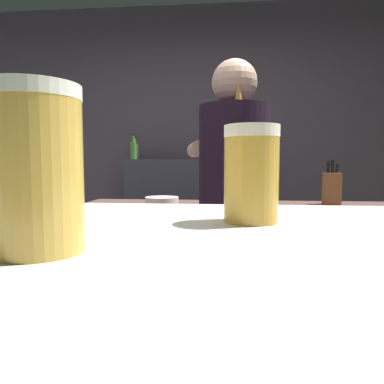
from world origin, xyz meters
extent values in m
cube|color=#4A444E|center=(0.00, 2.20, 1.35)|extent=(5.20, 0.10, 2.70)
cube|color=brown|center=(0.35, 0.76, 0.44)|extent=(2.10, 0.60, 0.88)
cube|color=#383844|center=(-0.24, 1.92, 0.59)|extent=(0.94, 0.36, 1.18)
cube|color=#282930|center=(0.26, 0.31, 0.43)|extent=(0.28, 0.20, 0.86)
cylinder|color=black|center=(0.26, 0.31, 1.14)|extent=(0.34, 0.34, 0.57)
sphere|color=tan|center=(0.26, 0.31, 1.53)|extent=(0.22, 0.22, 0.22)
cone|color=#B27A33|center=(0.28, 0.21, 1.27)|extent=(0.18, 0.18, 0.53)
cylinder|color=tan|center=(0.07, 0.44, 1.22)|extent=(0.13, 0.33, 0.08)
cylinder|color=tan|center=(0.40, 0.49, 1.22)|extent=(0.13, 0.33, 0.08)
cube|color=#945933|center=(0.89, 0.86, 0.98)|extent=(0.10, 0.08, 0.20)
cylinder|color=black|center=(0.87, 0.86, 1.12)|extent=(0.02, 0.02, 0.07)
cylinder|color=black|center=(0.89, 0.86, 1.12)|extent=(0.02, 0.02, 0.08)
cylinder|color=black|center=(0.92, 0.86, 1.11)|extent=(0.02, 0.02, 0.06)
cylinder|color=silver|center=(-0.16, 0.68, 0.91)|extent=(0.20, 0.20, 0.06)
cube|color=silver|center=(0.54, 0.71, 0.89)|extent=(0.24, 0.10, 0.01)
cylinder|color=gold|center=(0.05, -1.15, 1.14)|extent=(0.08, 0.08, 0.13)
cylinder|color=white|center=(0.05, -1.15, 1.21)|extent=(0.08, 0.08, 0.01)
cylinder|color=gold|center=(0.25, -0.97, 1.13)|extent=(0.07, 0.07, 0.11)
cylinder|color=white|center=(0.25, -0.97, 1.19)|extent=(0.07, 0.07, 0.02)
cylinder|color=#468837|center=(-0.64, 1.82, 1.26)|extent=(0.06, 0.06, 0.16)
cylinder|color=#468837|center=(-0.64, 1.82, 1.37)|extent=(0.03, 0.03, 0.06)
cylinder|color=black|center=(-0.64, 1.82, 1.40)|extent=(0.03, 0.03, 0.01)
cylinder|color=#D1CE87|center=(-0.66, 1.96, 1.25)|extent=(0.08, 0.08, 0.14)
cylinder|color=#D1CE87|center=(-0.66, 1.96, 1.35)|extent=(0.03, 0.03, 0.06)
cylinder|color=#333333|center=(-0.66, 1.96, 1.39)|extent=(0.04, 0.04, 0.01)
camera|label=1|loc=(0.21, -1.43, 1.15)|focal=32.96mm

